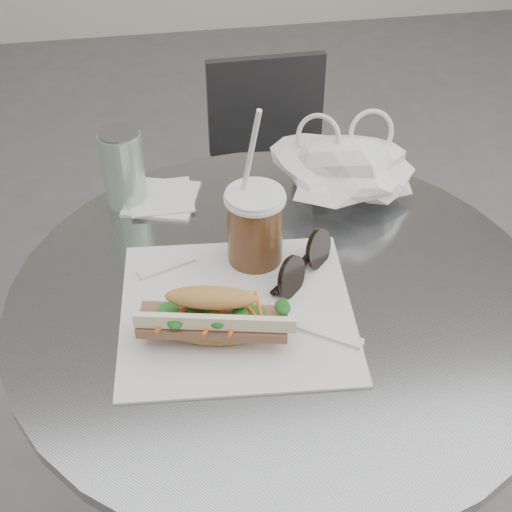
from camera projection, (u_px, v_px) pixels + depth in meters
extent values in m
cylinder|color=slate|center=(275.00, 452.00, 1.23)|extent=(0.08, 0.08, 0.71)
cylinder|color=slate|center=(280.00, 298.00, 1.00)|extent=(0.76, 0.76, 0.02)
cylinder|color=#323234|center=(276.00, 316.00, 2.00)|extent=(0.33, 0.33, 0.02)
cylinder|color=#323234|center=(278.00, 259.00, 1.87)|extent=(0.06, 0.06, 0.44)
cylinder|color=#323234|center=(280.00, 189.00, 1.73)|extent=(0.37, 0.37, 0.02)
cube|color=#323234|center=(266.00, 105.00, 1.77)|extent=(0.29, 0.03, 0.25)
cube|color=white|center=(237.00, 311.00, 0.96)|extent=(0.34, 0.32, 0.00)
ellipsoid|color=tan|center=(214.00, 332.00, 0.91)|extent=(0.24, 0.13, 0.02)
cube|color=brown|center=(213.00, 322.00, 0.90)|extent=(0.20, 0.10, 0.01)
ellipsoid|color=tan|center=(211.00, 302.00, 0.89)|extent=(0.25, 0.13, 0.04)
cylinder|color=brown|center=(255.00, 230.00, 1.02)|extent=(0.08, 0.08, 0.11)
cylinder|color=white|center=(255.00, 197.00, 0.98)|extent=(0.09, 0.09, 0.01)
cylinder|color=white|center=(247.00, 170.00, 0.96)|extent=(0.03, 0.05, 0.20)
cylinder|color=black|center=(292.00, 277.00, 0.98)|extent=(0.06, 0.06, 0.06)
cylinder|color=black|center=(318.00, 249.00, 1.02)|extent=(0.06, 0.06, 0.06)
cube|color=black|center=(305.00, 267.00, 1.00)|extent=(0.02, 0.02, 0.01)
cube|color=white|center=(162.00, 199.00, 1.16)|extent=(0.14, 0.14, 0.01)
cube|color=white|center=(161.00, 197.00, 1.16)|extent=(0.10, 0.10, 0.00)
cylinder|color=#5DA067|center=(123.00, 168.00, 1.13)|extent=(0.07, 0.07, 0.12)
cylinder|color=slate|center=(118.00, 133.00, 1.09)|extent=(0.06, 0.06, 0.00)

